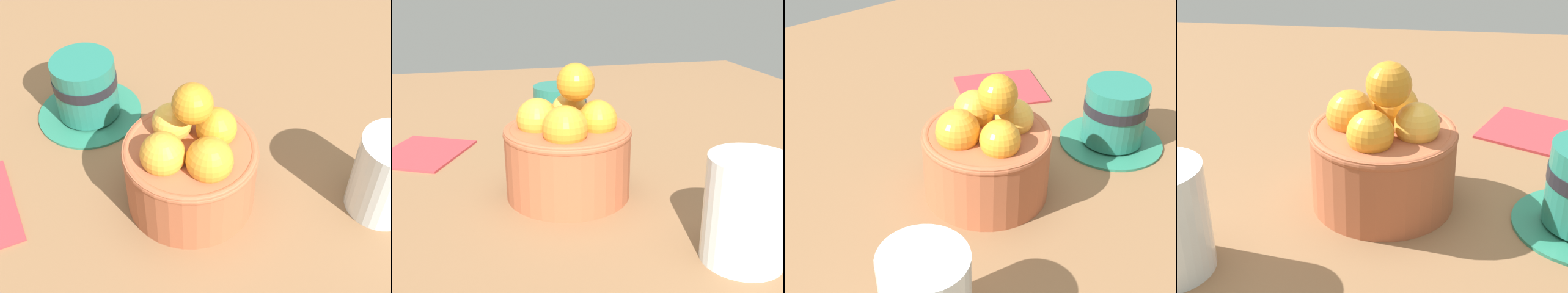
% 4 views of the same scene
% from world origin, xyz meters
% --- Properties ---
extents(ground_plane, '(1.47, 1.16, 0.05)m').
position_xyz_m(ground_plane, '(0.00, 0.00, -0.02)').
color(ground_plane, brown).
extents(terracotta_bowl, '(0.13, 0.13, 0.14)m').
position_xyz_m(terracotta_bowl, '(-0.00, 0.00, 0.05)').
color(terracotta_bowl, '#AD5938').
rests_on(terracotta_bowl, ground_plane).
extents(coffee_cup, '(0.12, 0.12, 0.08)m').
position_xyz_m(coffee_cup, '(0.18, -0.02, 0.04)').
color(coffee_cup, '#2A7A5E').
rests_on(coffee_cup, ground_plane).
extents(folded_napkin, '(0.15, 0.14, 0.01)m').
position_xyz_m(folded_napkin, '(0.16, 0.16, 0.00)').
color(folded_napkin, '#B23338').
rests_on(folded_napkin, ground_plane).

